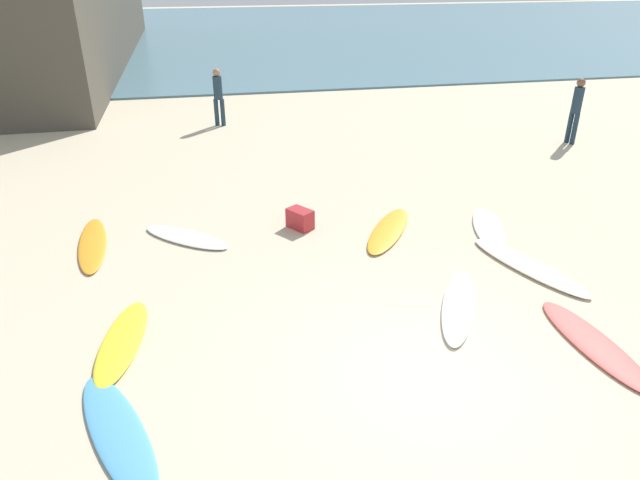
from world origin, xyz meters
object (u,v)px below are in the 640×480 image
Objects in this scene: surfboard_0 at (388,230)px; surfboard_3 at (529,266)px; surfboard_7 at (122,341)px; beachgoer_near at (576,107)px; surfboard_6 at (594,344)px; beach_cooler at (300,219)px; surfboard_2 at (488,227)px; surfboard_4 at (186,237)px; surfboard_1 at (118,433)px; beachgoer_mid at (218,94)px; surfboard_8 at (93,244)px; surfboard_5 at (458,305)px.

surfboard_0 and surfboard_3 have the same top height.
beachgoer_near is at bearing -139.37° from surfboard_7.
beach_cooler is at bearing 122.38° from surfboard_6.
surfboard_3 is (-0.05, -1.65, 0.01)m from surfboard_2.
surfboard_2 is at bearing 122.72° from surfboard_4.
beachgoer_mid is at bearing 60.33° from surfboard_1.
surfboard_3 is at bearing 129.47° from beachgoer_near.
surfboard_0 is 1.10× the size of surfboard_7.
surfboard_0 is at bearing 108.94° from surfboard_6.
beachgoer_near reaches higher than surfboard_1.
surfboard_4 is at bearing 137.48° from surfboard_3.
beach_cooler is (-3.68, 2.45, 0.16)m from surfboard_3.
surfboard_8 is (-7.74, 0.80, 0.00)m from surfboard_2.
surfboard_1 is 5.08m from surfboard_4.
surfboard_2 is at bearing -12.14° from beach_cooler.
beachgoer_near reaches higher than surfboard_5.
surfboard_8 is (-5.97, 3.36, -0.01)m from surfboard_5.
surfboard_5 reaches higher than surfboard_2.
surfboard_8 is at bearing -167.55° from surfboard_2.
beachgoer_mid is at bearing 94.40° from surfboard_3.
surfboard_4 is 3.81× the size of beach_cooler.
surfboard_8 is (-7.70, 2.45, -0.01)m from surfboard_3.
beachgoer_mid is at bearing -39.18° from surfboard_0.
beach_cooler is (3.00, 5.08, 0.17)m from surfboard_1.
beachgoer_near is (5.28, 8.81, 1.02)m from surfboard_6.
beachgoer_near is (5.04, 6.60, 1.01)m from surfboard_3.
beachgoer_mid is 3.46× the size of beach_cooler.
beach_cooler reaches higher than surfboard_5.
beachgoer_mid is (-4.68, 12.78, 0.98)m from surfboard_6.
surfboard_0 is 9.19m from beachgoer_mid.
surfboard_2 is at bearing -155.02° from surfboard_0.
beach_cooler is (4.02, 0.00, 0.17)m from surfboard_8.
surfboard_0 is at bearing -141.88° from surfboard_7.
surfboard_3 is at bearing -33.67° from beach_cooler.
surfboard_4 is 0.81× the size of surfboard_8.
surfboard_5 is at bearing -63.29° from beachgoer_mid.
beachgoer_near is (6.77, 7.51, 1.01)m from surfboard_5.
surfboard_4 is 1.06× the size of beachgoer_near.
surfboard_2 is 3.82× the size of beach_cooler.
surfboard_0 is at bearing -17.88° from beach_cooler.
surfboard_0 is 0.90× the size of surfboard_3.
surfboard_6 is (1.75, -4.12, -0.01)m from surfboard_0.
beachgoer_mid is at bearing -147.38° from surfboard_4.
beachgoer_mid is at bearing 106.08° from surfboard_6.
surfboard_2 is 1.65m from surfboard_3.
surfboard_0 is 1.25× the size of beachgoer_mid.
surfboard_7 is at bearing 166.44° from surfboard_3.
beachgoer_near is at bearing 16.16° from surfboard_1.
surfboard_0 is at bearing -11.76° from surfboard_8.
beachgoer_mid is at bearing 137.46° from surfboard_2.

